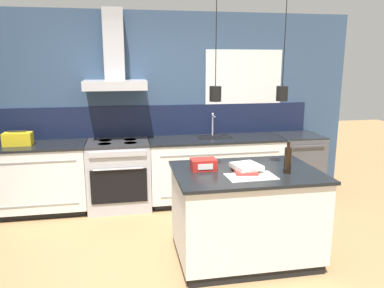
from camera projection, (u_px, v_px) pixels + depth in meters
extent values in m
plane|color=#A87F51|center=(179.00, 269.00, 3.58)|extent=(16.00, 16.00, 0.00)
cube|color=#354C6B|center=(157.00, 108.00, 5.24)|extent=(5.60, 0.06, 2.60)
cube|color=#141C38|center=(157.00, 121.00, 5.24)|extent=(4.42, 0.02, 0.43)
cube|color=white|center=(244.00, 84.00, 5.35)|extent=(1.12, 0.01, 0.96)
cube|color=black|center=(244.00, 84.00, 5.36)|extent=(1.04, 0.01, 0.88)
cube|color=#B5B5BA|center=(115.00, 85.00, 4.82)|extent=(0.80, 0.46, 0.12)
cube|color=#B5B5BA|center=(114.00, 44.00, 4.80)|extent=(0.26, 0.20, 0.90)
cylinder|color=black|center=(216.00, 36.00, 3.34)|extent=(0.01, 0.01, 0.88)
cylinder|color=black|center=(215.00, 94.00, 3.45)|extent=(0.11, 0.11, 0.14)
sphere|color=#F9D18C|center=(215.00, 94.00, 3.45)|extent=(0.06, 0.06, 0.06)
cylinder|color=black|center=(285.00, 37.00, 3.44)|extent=(0.01, 0.01, 0.89)
cylinder|color=black|center=(282.00, 94.00, 3.55)|extent=(0.11, 0.11, 0.14)
sphere|color=#F9D18C|center=(282.00, 94.00, 3.55)|extent=(0.06, 0.06, 0.06)
cube|color=black|center=(35.00, 208.00, 4.92)|extent=(1.35, 0.56, 0.09)
cube|color=white|center=(31.00, 177.00, 4.80)|extent=(1.39, 0.62, 0.79)
cube|color=gray|center=(23.00, 163.00, 4.44)|extent=(1.23, 0.01, 0.01)
cube|color=gray|center=(27.00, 206.00, 4.56)|extent=(1.23, 0.01, 0.01)
cube|color=black|center=(28.00, 146.00, 4.71)|extent=(1.42, 0.64, 0.03)
cube|color=black|center=(214.00, 197.00, 5.35)|extent=(1.76, 0.56, 0.09)
cube|color=white|center=(215.00, 168.00, 5.23)|extent=(1.82, 0.62, 0.79)
cube|color=gray|center=(221.00, 154.00, 4.87)|extent=(1.60, 0.01, 0.01)
cube|color=gray|center=(220.00, 194.00, 4.99)|extent=(1.60, 0.01, 0.01)
cube|color=black|center=(216.00, 139.00, 5.14)|extent=(1.84, 0.64, 0.03)
cube|color=#262628|center=(215.00, 137.00, 5.19)|extent=(0.48, 0.34, 0.01)
cylinder|color=#B5B5BA|center=(213.00, 125.00, 5.28)|extent=(0.02, 0.02, 0.30)
sphere|color=#B5B5BA|center=(213.00, 114.00, 5.24)|extent=(0.03, 0.03, 0.03)
cylinder|color=#B5B5BA|center=(214.00, 116.00, 5.19)|extent=(0.02, 0.12, 0.02)
cube|color=#B5B5BA|center=(119.00, 176.00, 5.01)|extent=(0.82, 0.62, 0.87)
cube|color=black|center=(119.00, 186.00, 4.71)|extent=(0.70, 0.02, 0.44)
cylinder|color=#B5B5BA|center=(118.00, 169.00, 4.64)|extent=(0.61, 0.02, 0.02)
cube|color=#B5B5BA|center=(118.00, 154.00, 4.61)|extent=(0.70, 0.02, 0.07)
cube|color=#2D2D30|center=(118.00, 143.00, 4.91)|extent=(0.82, 0.60, 0.04)
cylinder|color=black|center=(105.00, 140.00, 4.98)|extent=(0.17, 0.17, 0.00)
cylinder|color=black|center=(130.00, 140.00, 5.04)|extent=(0.17, 0.17, 0.00)
cylinder|color=black|center=(105.00, 144.00, 4.77)|extent=(0.17, 0.17, 0.00)
cylinder|color=black|center=(130.00, 143.00, 4.83)|extent=(0.17, 0.17, 0.00)
cube|color=#4C4C51|center=(296.00, 166.00, 5.46)|extent=(0.62, 0.62, 0.89)
cube|color=black|center=(298.00, 135.00, 5.36)|extent=(0.62, 0.62, 0.02)
cylinder|color=#4C4C51|center=(309.00, 146.00, 5.06)|extent=(0.46, 0.02, 0.02)
cube|color=black|center=(244.00, 252.00, 3.79)|extent=(1.29, 0.89, 0.09)
cube|color=white|center=(245.00, 212.00, 3.70)|extent=(1.35, 0.93, 0.79)
cube|color=black|center=(246.00, 172.00, 3.61)|extent=(1.40, 0.98, 0.03)
cylinder|color=black|center=(288.00, 160.00, 3.50)|extent=(0.07, 0.07, 0.24)
cylinder|color=black|center=(289.00, 145.00, 3.47)|extent=(0.03, 0.03, 0.06)
cylinder|color=#262628|center=(289.00, 141.00, 3.46)|extent=(0.03, 0.03, 0.01)
cube|color=#B2332D|center=(245.00, 170.00, 3.56)|extent=(0.24, 0.33, 0.03)
cube|color=silver|center=(246.00, 166.00, 3.56)|extent=(0.29, 0.30, 0.04)
cube|color=red|center=(204.00, 164.00, 3.62)|extent=(0.24, 0.17, 0.11)
cube|color=white|center=(205.00, 167.00, 3.54)|extent=(0.15, 0.01, 0.05)
cube|color=silver|center=(251.00, 176.00, 3.41)|extent=(0.46, 0.28, 0.01)
cube|color=gold|center=(18.00, 139.00, 4.67)|extent=(0.34, 0.18, 0.16)
cylinder|color=black|center=(17.00, 131.00, 4.65)|extent=(0.20, 0.02, 0.02)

